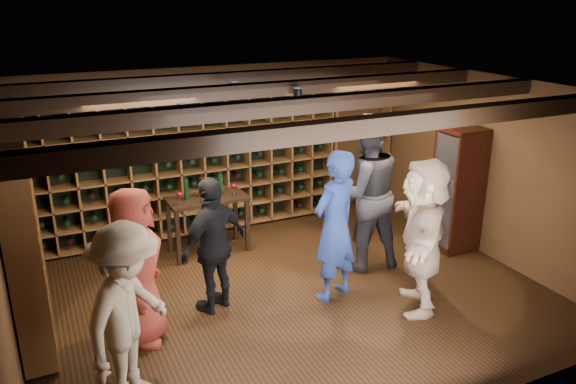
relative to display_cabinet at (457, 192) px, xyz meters
name	(u,v)px	position (x,y,z in m)	size (l,w,h in m)	color
ground	(289,293)	(-2.71, -0.20, -0.86)	(6.00, 6.00, 0.00)	black
room_shell	(287,96)	(-2.71, -0.15, 1.56)	(6.00, 6.00, 6.00)	#4E321B
wine_rack_back	(190,161)	(-3.24, 2.13, 0.29)	(4.65, 0.30, 2.20)	brown
wine_rack_left	(22,220)	(-5.54, 0.62, 0.29)	(0.30, 2.65, 2.20)	brown
crate_shelf	(361,116)	(-0.31, 2.12, 0.71)	(1.20, 0.32, 2.07)	brown
display_cabinet	(457,192)	(0.00, 0.00, 0.00)	(0.55, 0.50, 1.75)	black
man_blue_shirt	(335,226)	(-2.25, -0.48, 0.06)	(0.67, 0.44, 1.83)	navy
man_grey_suit	(365,193)	(-1.50, 0.08, 0.19)	(1.02, 0.79, 2.09)	black
guest_red_floral	(136,267)	(-4.54, -0.43, -0.01)	(0.83, 0.54, 1.70)	maroon
guest_woman_black	(214,245)	(-3.63, -0.14, -0.05)	(0.94, 0.39, 1.60)	black
guest_khaki	(128,315)	(-4.78, -1.32, 0.00)	(1.10, 0.63, 1.71)	#86755C
guest_beige	(422,235)	(-1.48, -1.11, 0.05)	(1.68, 0.54, 1.81)	#C1A78E
tasting_table	(207,203)	(-3.24, 1.37, -0.12)	(1.11, 0.57, 1.11)	black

